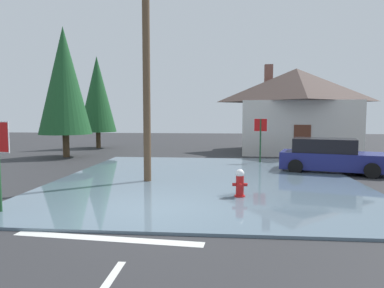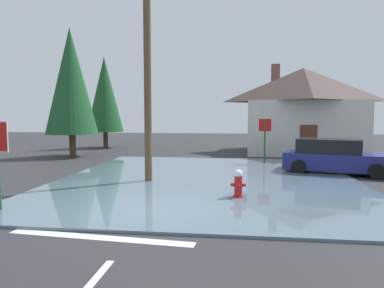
% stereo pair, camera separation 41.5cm
% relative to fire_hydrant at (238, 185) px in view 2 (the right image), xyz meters
% --- Properties ---
extents(ground_plane, '(80.00, 80.00, 0.10)m').
position_rel_fire_hydrant_xyz_m(ground_plane, '(-2.46, -1.56, -0.51)').
color(ground_plane, '#2D2D30').
extents(flood_puddle, '(11.56, 13.11, 0.08)m').
position_rel_fire_hydrant_xyz_m(flood_puddle, '(-1.18, 3.08, -0.42)').
color(flood_puddle, slate).
rests_on(flood_puddle, ground).
extents(lane_stop_bar, '(4.18, 0.66, 0.01)m').
position_rel_fire_hydrant_xyz_m(lane_stop_bar, '(-2.97, -3.77, -0.45)').
color(lane_stop_bar, silver).
rests_on(lane_stop_bar, ground).
extents(fire_hydrant, '(0.47, 0.40, 0.93)m').
position_rel_fire_hydrant_xyz_m(fire_hydrant, '(0.00, 0.00, 0.00)').
color(fire_hydrant, red).
rests_on(fire_hydrant, ground).
extents(utility_pole, '(1.60, 0.28, 8.97)m').
position_rel_fire_hydrant_xyz_m(utility_pole, '(-3.40, 2.28, 4.20)').
color(utility_pole, brown).
rests_on(utility_pole, ground).
extents(stop_sign_far, '(0.69, 0.15, 2.42)m').
position_rel_fire_hydrant_xyz_m(stop_sign_far, '(1.46, 7.93, 1.26)').
color(stop_sign_far, '#1E4C28').
rests_on(stop_sign_far, ground).
extents(house, '(8.27, 7.39, 6.26)m').
position_rel_fire_hydrant_xyz_m(house, '(4.51, 14.15, 2.56)').
color(house, beige).
rests_on(house, ground).
extents(parked_car, '(4.79, 3.02, 1.54)m').
position_rel_fire_hydrant_xyz_m(parked_car, '(4.29, 5.34, 0.28)').
color(parked_car, navy).
rests_on(parked_car, ground).
extents(pine_tree_tall_left, '(2.85, 2.85, 7.13)m').
position_rel_fire_hydrant_xyz_m(pine_tree_tall_left, '(-10.28, 15.79, 3.74)').
color(pine_tree_tall_left, '#4C3823').
rests_on(pine_tree_tall_left, ground).
extents(pine_tree_mid_left, '(3.17, 3.17, 7.93)m').
position_rel_fire_hydrant_xyz_m(pine_tree_mid_left, '(-10.18, 9.90, 4.21)').
color(pine_tree_mid_left, '#4C3823').
rests_on(pine_tree_mid_left, ground).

